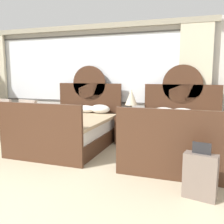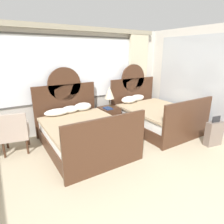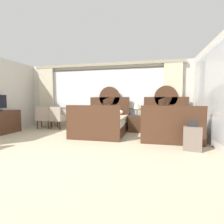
{
  "view_description": "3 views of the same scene",
  "coord_description": "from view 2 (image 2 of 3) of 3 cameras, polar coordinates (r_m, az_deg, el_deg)",
  "views": [
    {
      "loc": [
        2.74,
        -1.6,
        1.49
      ],
      "look_at": [
        1.2,
        2.87,
        0.79
      ],
      "focal_mm": 39.98,
      "sensor_mm": 36.0,
      "label": 1
    },
    {
      "loc": [
        -1.27,
        -0.69,
        2.05
      ],
      "look_at": [
        0.88,
        2.74,
        0.78
      ],
      "focal_mm": 30.47,
      "sensor_mm": 36.0,
      "label": 2
    },
    {
      "loc": [
        1.87,
        -2.69,
        1.16
      ],
      "look_at": [
        0.67,
        2.55,
        0.79
      ],
      "focal_mm": 27.15,
      "sensor_mm": 36.0,
      "label": 3
    }
  ],
  "objects": [
    {
      "name": "table_lamp_on_nightstand",
      "position": [
        5.19,
        -0.77,
        5.79
      ],
      "size": [
        0.27,
        0.27,
        0.58
      ],
      "color": "brown",
      "rests_on": "nightstand_between_beds"
    },
    {
      "name": "armchair_by_window_left",
      "position": [
        4.45,
        -27.26,
        -5.23
      ],
      "size": [
        0.63,
        0.63,
        0.9
      ],
      "color": "#B29E8E",
      "rests_on": "ground_plane"
    },
    {
      "name": "wall_back_window",
      "position": [
        5.04,
        -17.53,
        9.62
      ],
      "size": [
        6.78,
        0.22,
        2.7
      ],
      "color": "beige",
      "rests_on": "ground_plane"
    },
    {
      "name": "book_on_nightstand",
      "position": [
        5.1,
        -1.24,
        1.1
      ],
      "size": [
        0.18,
        0.26,
        0.03
      ],
      "color": "navy",
      "rests_on": "nightstand_between_beds"
    },
    {
      "name": "bed_near_mirror",
      "position": [
        5.46,
        12.45,
        -1.03
      ],
      "size": [
        1.61,
        2.14,
        1.71
      ],
      "color": "#472B1C",
      "rests_on": "ground_plane"
    },
    {
      "name": "nightstand_between_beds",
      "position": [
        5.33,
        -0.92,
        -1.75
      ],
      "size": [
        0.5,
        0.52,
        0.6
      ],
      "color": "#472B1C",
      "rests_on": "ground_plane"
    },
    {
      "name": "bed_near_window",
      "position": [
        4.31,
        -8.94,
        -5.87
      ],
      "size": [
        1.61,
        2.14,
        1.71
      ],
      "color": "#472B1C",
      "rests_on": "ground_plane"
    },
    {
      "name": "wall_right_mirror",
      "position": [
        5.36,
        29.94,
        7.62
      ],
      "size": [
        0.08,
        4.74,
        2.7
      ],
      "color": "beige",
      "rests_on": "ground_plane"
    },
    {
      "name": "suitcase_on_floor",
      "position": [
        4.94,
        28.23,
        -5.7
      ],
      "size": [
        0.42,
        0.24,
        0.7
      ],
      "color": "#75665B",
      "rests_on": "ground_plane"
    }
  ]
}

